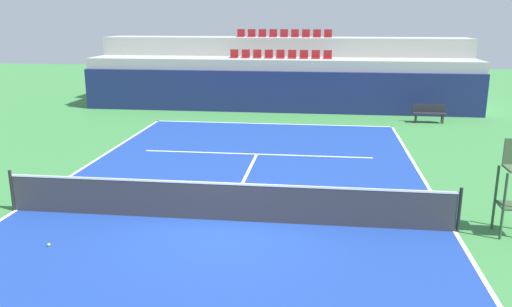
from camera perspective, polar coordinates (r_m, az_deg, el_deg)
ground_plane at (r=13.03m, az=-3.46°, el=-7.27°), size 80.00×80.00×0.00m
court_surface at (r=13.02m, az=-3.46°, el=-7.25°), size 11.00×24.00×0.01m
baseline_far at (r=24.41m, az=1.71°, el=3.23°), size 11.00×0.10×0.00m
sideline_left at (r=14.98m, az=-24.52°, el=-5.60°), size 0.10×24.00×0.00m
sideline_right at (r=13.20m, az=20.72°, el=-7.89°), size 0.10×24.00×0.00m
service_line_far at (r=19.04m, az=0.08°, el=-0.07°), size 8.26×0.10×0.00m
centre_service_line at (r=15.99m, az=-1.35°, el=-2.97°), size 0.10×6.40×0.00m
back_wall at (r=27.18m, az=2.35°, el=6.65°), size 20.54×0.30×2.11m
stands_tier_lower at (r=28.48m, az=2.60°, el=7.57°), size 20.54×2.40×2.67m
stands_tier_upper at (r=30.80m, az=2.98°, el=9.05°), size 20.54×2.40×3.67m
seating_row_lower at (r=28.43m, az=2.65°, el=10.51°), size 5.42×0.44×0.44m
seating_row_upper at (r=30.77m, az=3.04°, el=12.70°), size 5.42×0.44×0.44m
tennis_net at (r=12.84m, az=-3.49°, el=-5.16°), size 11.08×0.08×1.07m
player_bench at (r=25.94m, az=18.24°, el=4.30°), size 1.50×0.40×0.85m
tennis_ball_2 at (r=12.46m, az=-21.52°, el=-9.16°), size 0.07×0.07×0.07m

